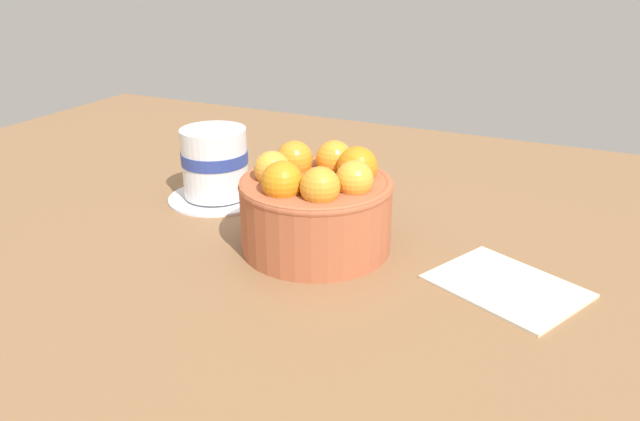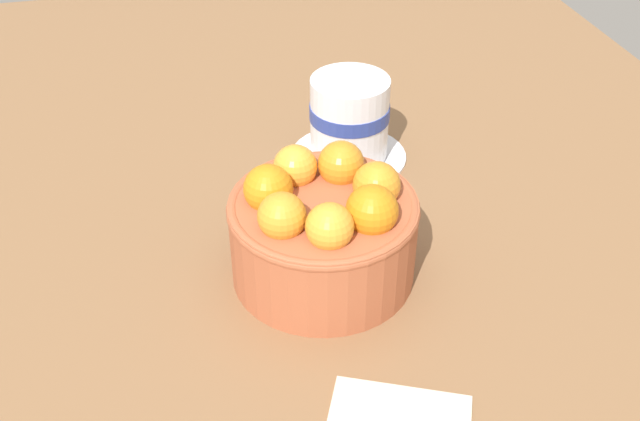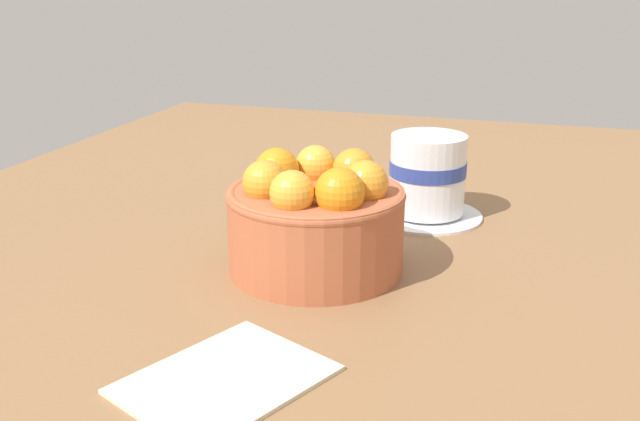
{
  "view_description": "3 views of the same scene",
  "coord_description": "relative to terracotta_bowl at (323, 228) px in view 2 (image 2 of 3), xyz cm",
  "views": [
    {
      "loc": [
        -25.19,
        51.72,
        28.5
      ],
      "look_at": [
        -1.86,
        2.96,
        5.62
      ],
      "focal_mm": 34.52,
      "sensor_mm": 36.0,
      "label": 1
    },
    {
      "loc": [
        -47.69,
        11.84,
        43.32
      ],
      "look_at": [
        1.39,
        -0.07,
        5.61
      ],
      "focal_mm": 42.92,
      "sensor_mm": 36.0,
      "label": 2
    },
    {
      "loc": [
        -57.38,
        -18.45,
        26.02
      ],
      "look_at": [
        0.87,
        -0.11,
        5.25
      ],
      "focal_mm": 41.21,
      "sensor_mm": 36.0,
      "label": 3
    }
  ],
  "objects": [
    {
      "name": "coffee_cup",
      "position": [
        17.07,
        -6.91,
        -0.51
      ],
      "size": [
        12.03,
        12.03,
        8.95
      ],
      "color": "white",
      "rests_on": "ground_plane"
    },
    {
      "name": "ground_plane",
      "position": [
        0.01,
        0.02,
        -7.09
      ],
      "size": [
        140.22,
        98.93,
        4.51
      ],
      "primitive_type": "cube",
      "color": "brown"
    },
    {
      "name": "terracotta_bowl",
      "position": [
        0.0,
        0.0,
        0.0
      ],
      "size": [
        15.56,
        15.56,
        10.46
      ],
      "color": "#AD5938",
      "rests_on": "ground_plane"
    }
  ]
}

